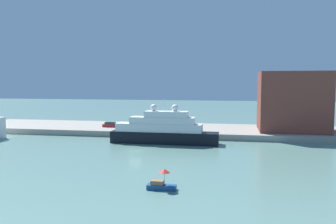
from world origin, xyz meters
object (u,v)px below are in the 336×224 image
(large_yacht, at_px, (163,130))
(person_figure, at_px, (122,127))
(small_motorboat, at_px, (161,183))
(harbor_building, at_px, (292,101))
(mooring_bollard, at_px, (176,130))
(parked_car, at_px, (111,125))

(large_yacht, relative_size, person_figure, 15.83)
(small_motorboat, distance_m, harbor_building, 55.42)
(large_yacht, xyz_separation_m, mooring_bollard, (1.62, 7.73, -1.04))
(harbor_building, bearing_deg, small_motorboat, -115.41)
(small_motorboat, relative_size, person_figure, 2.43)
(harbor_building, distance_m, parked_car, 48.53)
(small_motorboat, distance_m, parked_car, 53.51)
(harbor_building, xyz_separation_m, mooring_bollard, (-28.69, -8.34, -7.06))
(large_yacht, distance_m, harbor_building, 34.83)
(parked_car, bearing_deg, person_figure, -45.65)
(large_yacht, distance_m, mooring_bollard, 7.97)
(harbor_building, height_order, parked_car, harbor_building)
(harbor_building, distance_m, person_figure, 44.02)
(person_figure, bearing_deg, harbor_building, 9.47)
(harbor_building, bearing_deg, large_yacht, -152.07)
(harbor_building, relative_size, parked_car, 3.68)
(large_yacht, height_order, harbor_building, harbor_building)
(harbor_building, xyz_separation_m, person_figure, (-42.90, -7.16, -6.80))
(small_motorboat, height_order, harbor_building, harbor_building)
(large_yacht, height_order, person_figure, large_yacht)
(small_motorboat, bearing_deg, mooring_bollard, 97.14)
(harbor_building, relative_size, mooring_bollard, 18.58)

